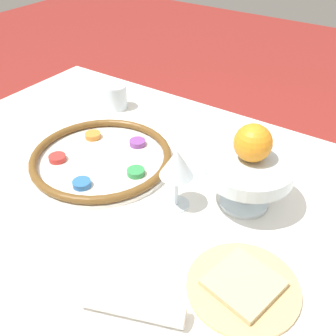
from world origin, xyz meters
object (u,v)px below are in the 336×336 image
fruit_stand (248,172)px  napkin_roll (133,307)px  orange_fruit (253,143)px  wine_glass (177,165)px  bread_plate (243,286)px  cup_near (116,97)px  seder_plate (101,158)px

fruit_stand → napkin_roll: (-0.03, -0.35, -0.07)m
fruit_stand → orange_fruit: (-0.00, 0.01, 0.06)m
wine_glass → orange_fruit: (0.12, 0.10, 0.04)m
wine_glass → bread_plate: bearing=-28.4°
cup_near → bread_plate: bearing=-32.4°
fruit_stand → orange_fruit: bearing=106.1°
bread_plate → cup_near: cup_near is taller
napkin_roll → orange_fruit: bearing=85.6°
seder_plate → fruit_stand: size_ratio=1.87×
wine_glass → cup_near: size_ratio=1.91×
orange_fruit → cup_near: size_ratio=1.04×
napkin_roll → wine_glass: bearing=108.5°
orange_fruit → bread_plate: orange_fruit is taller
seder_plate → orange_fruit: (0.36, 0.07, 0.14)m
napkin_roll → seder_plate: bearing=138.6°
bread_plate → cup_near: size_ratio=2.63×
fruit_stand → bread_plate: size_ratio=0.94×
wine_glass → orange_fruit: bearing=41.0°
bread_plate → napkin_roll: size_ratio=1.13×
seder_plate → wine_glass: (0.24, -0.03, 0.09)m
wine_glass → fruit_stand: bearing=36.4°
cup_near → orange_fruit: bearing=-18.6°
fruit_stand → bread_plate: fruit_stand is taller
wine_glass → fruit_stand: (0.12, 0.09, -0.02)m
wine_glass → cup_near: (-0.40, 0.28, -0.07)m
orange_fruit → seder_plate: bearing=-168.3°
napkin_roll → cup_near: size_ratio=2.32×
bread_plate → napkin_roll: napkin_roll is taller
wine_glass → napkin_roll: (0.09, -0.26, -0.09)m
seder_plate → orange_fruit: 0.39m
orange_fruit → napkin_roll: size_ratio=0.45×
orange_fruit → bread_plate: (0.10, -0.22, -0.14)m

